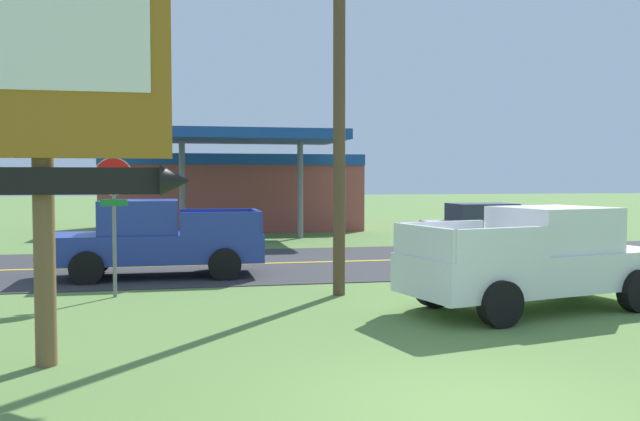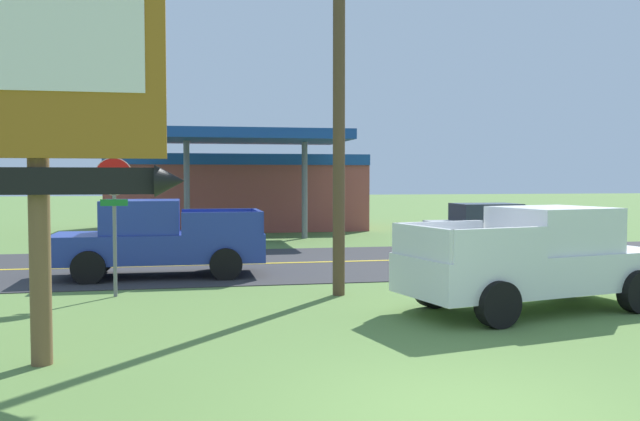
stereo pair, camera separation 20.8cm
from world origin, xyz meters
name	(u,v)px [view 1 (the left image)]	position (x,y,z in m)	size (l,w,h in m)	color
ground_plane	(473,413)	(0.00, 0.00, 0.00)	(180.00, 180.00, 0.00)	#5B7F3D
road_asphalt	(285,263)	(0.00, 13.00, 0.01)	(140.00, 8.00, 0.02)	#333335
road_centre_line	(285,263)	(0.00, 13.00, 0.02)	(126.00, 0.20, 0.01)	gold
motel_sign	(44,90)	(-4.77, 2.76, 3.67)	(3.60, 0.54, 5.63)	brown
stop_sign	(114,201)	(-4.39, 8.17, 2.03)	(0.80, 0.08, 2.95)	slate
utility_pole	(339,52)	(0.31, 7.47, 5.19)	(1.86, 0.26, 9.78)	brown
gas_station	(231,189)	(-0.48, 26.78, 1.94)	(12.00, 11.50, 4.40)	#A84C42
pickup_white_parked_on_lawn	(537,259)	(3.65, 5.15, 0.96)	(5.50, 3.07, 1.96)	silver
pickup_blue_on_road	(155,239)	(-3.64, 11.00, 0.96)	(5.20, 2.24, 1.96)	#233893
car_silver_mid_lane	(485,227)	(7.25, 15.00, 0.83)	(4.20, 2.00, 1.64)	#A8AAAF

